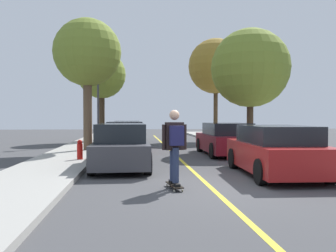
% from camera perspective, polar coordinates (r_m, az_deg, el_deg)
% --- Properties ---
extents(ground, '(80.00, 80.00, 0.00)m').
position_cam_1_polar(ground, '(8.65, 6.67, -9.55)').
color(ground, '#424244').
extents(sidewalk_left, '(2.25, 56.00, 0.14)m').
position_cam_1_polar(sidewalk_left, '(8.84, -22.67, -8.96)').
color(sidewalk_left, '#9E9B93').
rests_on(sidewalk_left, ground).
extents(center_line, '(0.12, 39.20, 0.01)m').
position_cam_1_polar(center_line, '(12.54, 2.80, -6.10)').
color(center_line, gold).
rests_on(center_line, ground).
extents(parked_car_left_nearest, '(1.85, 4.23, 1.43)m').
position_cam_1_polar(parked_car_left_nearest, '(11.62, -7.49, -3.30)').
color(parked_car_left_nearest, '#38383D').
rests_on(parked_car_left_nearest, ground).
extents(parked_car_left_near, '(1.93, 4.40, 1.42)m').
position_cam_1_polar(parked_car_left_near, '(17.37, -6.82, -1.73)').
color(parked_car_left_near, maroon).
rests_on(parked_car_left_near, ground).
extents(parked_car_left_far, '(1.86, 4.64, 1.40)m').
position_cam_1_polar(parked_car_left_far, '(22.85, -6.49, -0.97)').
color(parked_car_left_far, black).
rests_on(parked_car_left_far, ground).
extents(parked_car_right_nearest, '(2.07, 4.27, 1.40)m').
position_cam_1_polar(parked_car_right_nearest, '(10.58, 16.74, -3.79)').
color(parked_car_right_nearest, maroon).
rests_on(parked_car_right_nearest, ground).
extents(parked_car_right_near, '(1.99, 4.35, 1.39)m').
position_cam_1_polar(parked_car_right_near, '(15.77, 9.20, -2.10)').
color(parked_car_right_near, maroon).
rests_on(parked_car_right_near, ground).
extents(street_tree_left_nearest, '(3.08, 3.08, 6.01)m').
position_cam_1_polar(street_tree_left_nearest, '(17.14, -12.68, 11.19)').
color(street_tree_left_nearest, brown).
rests_on(street_tree_left_nearest, sidewalk_left).
extents(street_tree_left_near, '(3.17, 3.17, 5.91)m').
position_cam_1_polar(street_tree_left_near, '(24.42, -10.48, 7.95)').
color(street_tree_left_near, '#3D2D1E').
rests_on(street_tree_left_near, sidewalk_left).
extents(street_tree_right_nearest, '(3.84, 3.84, 5.82)m').
position_cam_1_polar(street_tree_right_nearest, '(18.20, 12.94, 8.93)').
color(street_tree_right_nearest, '#3D2D1E').
rests_on(street_tree_right_nearest, sidewalk_right).
extents(street_tree_right_near, '(3.81, 3.81, 6.94)m').
position_cam_1_polar(street_tree_right_near, '(25.45, 7.59, 9.36)').
color(street_tree_right_near, '#4C3823').
rests_on(street_tree_right_near, sidewalk_right).
extents(fire_hydrant, '(0.20, 0.20, 0.70)m').
position_cam_1_polar(fire_hydrant, '(13.16, -13.82, -3.67)').
color(fire_hydrant, '#B2140F').
rests_on(fire_hydrant, sidewalk_left).
extents(streetlamp, '(0.36, 0.24, 6.21)m').
position_cam_1_polar(streetlamp, '(22.41, -11.05, 6.56)').
color(streetlamp, '#38383D').
rests_on(streetlamp, sidewalk_left).
extents(skateboard, '(0.34, 0.86, 0.10)m').
position_cam_1_polar(skateboard, '(8.33, 1.02, -9.36)').
color(skateboard, black).
rests_on(skateboard, ground).
extents(skateboarder, '(0.59, 0.71, 1.70)m').
position_cam_1_polar(skateboarder, '(8.17, 1.08, -2.64)').
color(skateboarder, black).
rests_on(skateboarder, skateboard).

